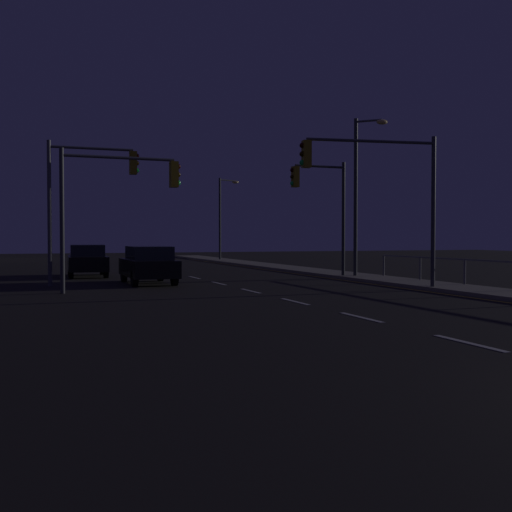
# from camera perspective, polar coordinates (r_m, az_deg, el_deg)

# --- Properties ---
(ground_plane) EXTENTS (112.00, 112.00, 0.00)m
(ground_plane) POSITION_cam_1_polar(r_m,az_deg,el_deg) (23.52, -0.89, -3.07)
(ground_plane) COLOR black
(ground_plane) RESTS_ON ground
(sidewalk_right) EXTENTS (2.29, 77.00, 0.14)m
(sidewalk_right) POSITION_cam_1_polar(r_m,az_deg,el_deg) (26.77, 13.88, -2.38)
(sidewalk_right) COLOR gray
(sidewalk_right) RESTS_ON ground
(lane_markings_center) EXTENTS (0.14, 50.00, 0.01)m
(lane_markings_center) POSITION_cam_1_polar(r_m,az_deg,el_deg) (26.83, -3.36, -2.46)
(lane_markings_center) COLOR silver
(lane_markings_center) RESTS_ON ground
(lane_edge_line) EXTENTS (0.14, 53.00, 0.01)m
(lane_edge_line) POSITION_cam_1_polar(r_m,az_deg,el_deg) (30.39, 6.41, -1.97)
(lane_edge_line) COLOR gold
(lane_edge_line) RESTS_ON ground
(car) EXTENTS (1.82, 4.40, 1.57)m
(car) POSITION_cam_1_polar(r_m,az_deg,el_deg) (26.91, -9.61, -0.73)
(car) COLOR black
(car) RESTS_ON ground
(car_oncoming) EXTENTS (2.05, 4.49, 1.57)m
(car_oncoming) POSITION_cam_1_polar(r_m,az_deg,el_deg) (32.55, -14.86, -0.34)
(car_oncoming) COLOR black
(car_oncoming) RESTS_ON ground
(traffic_light_mid_left) EXTENTS (2.86, 0.35, 5.34)m
(traffic_light_mid_left) POSITION_cam_1_polar(r_m,az_deg,el_deg) (29.92, 5.87, 5.32)
(traffic_light_mid_left) COLOR #2D3033
(traffic_light_mid_left) RESTS_ON sidewalk_right
(traffic_light_overhead_east) EXTENTS (4.31, 0.40, 5.03)m
(traffic_light_overhead_east) POSITION_cam_1_polar(r_m,az_deg,el_deg) (23.31, -12.30, 5.65)
(traffic_light_overhead_east) COLOR #38383D
(traffic_light_overhead_east) RESTS_ON ground
(traffic_light_far_right) EXTENTS (5.13, 0.92, 5.49)m
(traffic_light_far_right) POSITION_cam_1_polar(r_m,az_deg,el_deg) (23.35, 10.72, 6.86)
(traffic_light_far_right) COLOR #38383D
(traffic_light_far_right) RESTS_ON sidewalk_right
(traffic_light_near_right) EXTENTS (3.65, 0.34, 5.79)m
(traffic_light_near_right) POSITION_cam_1_polar(r_m,az_deg,el_deg) (26.75, -14.82, 6.14)
(traffic_light_near_right) COLOR #4C4C51
(traffic_light_near_right) RESTS_ON ground
(street_lamp_far_end) EXTENTS (1.91, 0.94, 6.58)m
(street_lamp_far_end) POSITION_cam_1_polar(r_m,az_deg,el_deg) (51.92, -2.96, 4.15)
(street_lamp_far_end) COLOR #2D3033
(street_lamp_far_end) RESTS_ON sidewalk_right
(street_lamp_across_street) EXTENTS (1.24, 1.14, 7.36)m
(street_lamp_across_street) POSITION_cam_1_polar(r_m,az_deg,el_deg) (30.39, 9.32, 6.53)
(street_lamp_across_street) COLOR #2D3033
(street_lamp_across_street) RESTS_ON sidewalk_right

